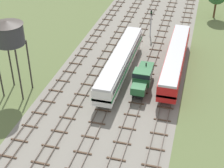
{
  "coord_description": "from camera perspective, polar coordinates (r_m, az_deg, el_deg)",
  "views": [
    {
      "loc": [
        11.89,
        10.45,
        30.68
      ],
      "look_at": [
        0.0,
        54.51,
        1.5
      ],
      "focal_mm": 56.56,
      "sensor_mm": 36.0,
      "label": 1
    }
  ],
  "objects": [
    {
      "name": "ground_plane",
      "position": [
        56.19,
        0.4,
        -0.5
      ],
      "size": [
        480.0,
        480.0,
        0.0
      ],
      "primitive_type": "plane",
      "color": "#5B6B3D"
    },
    {
      "name": "ballast_bed",
      "position": [
        56.19,
        0.4,
        -0.5
      ],
      "size": [
        21.2,
        176.0,
        0.01
      ],
      "primitive_type": "cube",
      "color": "gray",
      "rests_on": "ground"
    },
    {
      "name": "track_far_left",
      "position": [
        59.32,
        -7.42,
        1.31
      ],
      "size": [
        2.4,
        126.0,
        0.29
      ],
      "color": "#47382D",
      "rests_on": "ground"
    },
    {
      "name": "track_left",
      "position": [
        57.98,
        -3.46,
        0.74
      ],
      "size": [
        2.4,
        126.0,
        0.29
      ],
      "color": "#47382D",
      "rests_on": "ground"
    },
    {
      "name": "track_centre_left",
      "position": [
        56.93,
        0.65,
        0.15
      ],
      "size": [
        2.4,
        126.0,
        0.29
      ],
      "color": "#47382D",
      "rests_on": "ground"
    },
    {
      "name": "track_centre",
      "position": [
        56.19,
        4.9,
        -0.47
      ],
      "size": [
        2.4,
        126.0,
        0.29
      ],
      "color": "#47382D",
      "rests_on": "ground"
    },
    {
      "name": "track_centre_right",
      "position": [
        55.77,
        9.24,
        -1.09
      ],
      "size": [
        2.4,
        126.0,
        0.29
      ],
      "color": "#47382D",
      "rests_on": "ground"
    },
    {
      "name": "shunter_loco_centre_nearest",
      "position": [
        55.08,
        4.96,
        1.09
      ],
      "size": [
        2.74,
        8.46,
        3.1
      ],
      "color": "#286638",
      "rests_on": "ground"
    },
    {
      "name": "passenger_coach_centre_left_near",
      "position": [
        57.99,
        1.36,
        3.64
      ],
      "size": [
        2.96,
        22.0,
        3.8
      ],
      "color": "white",
      "rests_on": "ground"
    },
    {
      "name": "passenger_coach_centre_right_mid",
      "position": [
        59.78,
        10.19,
        4.04
      ],
      "size": [
        2.96,
        22.0,
        3.8
      ],
      "color": "red",
      "rests_on": "ground"
    },
    {
      "name": "water_tower",
      "position": [
        52.27,
        -16.38,
        7.85
      ],
      "size": [
        4.52,
        4.52,
        11.83
      ],
      "color": "#2D2826",
      "rests_on": "ground"
    },
    {
      "name": "signal_post_nearest",
      "position": [
        72.36,
        6.34,
        10.19
      ],
      "size": [
        0.28,
        0.47,
        5.24
      ],
      "color": "gray",
      "rests_on": "ground"
    },
    {
      "name": "signal_post_near",
      "position": [
        71.93,
        6.31,
        10.29
      ],
      "size": [
        0.28,
        0.47,
        5.72
      ],
      "color": "gray",
      "rests_on": "ground"
    }
  ]
}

